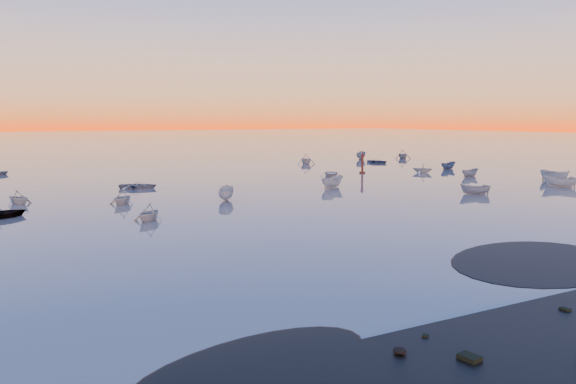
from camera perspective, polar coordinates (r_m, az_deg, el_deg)
ground at (r=121.82m, az=-17.98°, el=3.15°), size 600.00×600.00×0.00m
mud_lobes at (r=30.42m, az=21.70°, el=-8.90°), size 140.00×6.00×0.07m
moored_fleet at (r=76.33m, az=-11.26°, el=1.04°), size 124.00×58.00×1.20m
boat_near_center at (r=68.35m, az=4.52°, el=0.43°), size 3.34×4.46×1.42m
boat_near_right at (r=89.63m, az=13.50°, el=1.90°), size 3.44×2.97×1.12m
channel_marker at (r=87.32m, az=7.57°, el=2.77°), size 0.94×0.94×3.33m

